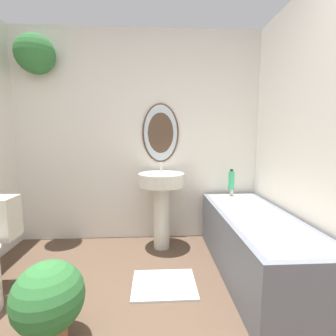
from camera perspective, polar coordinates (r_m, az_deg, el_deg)
wall_back at (r=2.86m, az=-9.64°, el=9.42°), size 2.89×0.40×2.40m
wall_right at (r=2.08m, az=33.54°, el=5.80°), size 0.06×2.44×2.40m
pedestal_sink at (r=2.63m, az=-1.55°, el=-6.28°), size 0.49×0.49×0.93m
bathtub at (r=2.36m, az=19.85°, el=-16.30°), size 0.61×1.60×0.62m
shampoo_bottle at (r=2.85m, az=14.63°, el=-2.74°), size 0.07×0.07×0.23m
potted_plant at (r=1.71m, az=-26.18°, el=-25.92°), size 0.40×0.40×0.51m
bath_mat at (r=2.21m, az=-0.92°, el=-25.67°), size 0.51×0.42×0.02m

